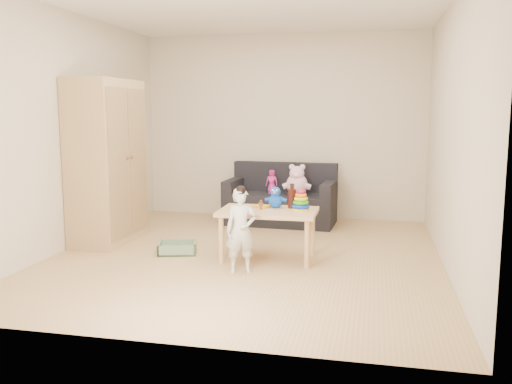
% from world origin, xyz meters
% --- Properties ---
extents(room, '(4.50, 4.50, 4.50)m').
position_xyz_m(room, '(0.00, 0.00, 1.30)').
color(room, tan).
rests_on(room, ground).
extents(wardrobe, '(0.52, 1.04, 1.88)m').
position_xyz_m(wardrobe, '(-1.73, 0.31, 0.94)').
color(wardrobe, tan).
rests_on(wardrobe, ground).
extents(sofa, '(1.50, 0.81, 0.41)m').
position_xyz_m(sofa, '(0.07, 1.73, 0.21)').
color(sofa, black).
rests_on(sofa, ground).
extents(play_table, '(0.99, 0.63, 0.52)m').
position_xyz_m(play_table, '(0.25, -0.08, 0.26)').
color(play_table, '#E4B57D').
rests_on(play_table, ground).
extents(storage_bin, '(0.47, 0.40, 0.12)m').
position_xyz_m(storage_bin, '(-0.75, -0.06, 0.06)').
color(storage_bin, gray).
rests_on(storage_bin, ground).
extents(toddler, '(0.34, 0.28, 0.79)m').
position_xyz_m(toddler, '(0.09, -0.57, 0.39)').
color(toddler, silver).
rests_on(toddler, ground).
extents(pink_bear, '(0.36, 0.32, 0.35)m').
position_xyz_m(pink_bear, '(0.30, 1.66, 0.58)').
color(pink_bear, '#FBB8D6').
rests_on(pink_bear, sofa).
extents(doll, '(0.16, 0.11, 0.32)m').
position_xyz_m(doll, '(-0.05, 1.73, 0.57)').
color(doll, '#D22790').
rests_on(doll, sofa).
extents(ring_stacker, '(0.18, 0.18, 0.21)m').
position_xyz_m(ring_stacker, '(0.58, -0.02, 0.60)').
color(ring_stacker, yellow).
rests_on(ring_stacker, play_table).
extents(brown_bottle, '(0.09, 0.09, 0.25)m').
position_xyz_m(brown_bottle, '(0.47, 0.08, 0.63)').
color(brown_bottle, black).
rests_on(brown_bottle, play_table).
extents(blue_plush, '(0.20, 0.16, 0.23)m').
position_xyz_m(blue_plush, '(0.30, 0.06, 0.63)').
color(blue_plush, blue).
rests_on(blue_plush, play_table).
extents(wooden_figure, '(0.05, 0.04, 0.10)m').
position_xyz_m(wooden_figure, '(0.17, -0.08, 0.57)').
color(wooden_figure, brown).
rests_on(wooden_figure, play_table).
extents(yellow_book, '(0.22, 0.22, 0.01)m').
position_xyz_m(yellow_book, '(0.15, 0.08, 0.53)').
color(yellow_book, '#F3A419').
rests_on(yellow_book, play_table).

